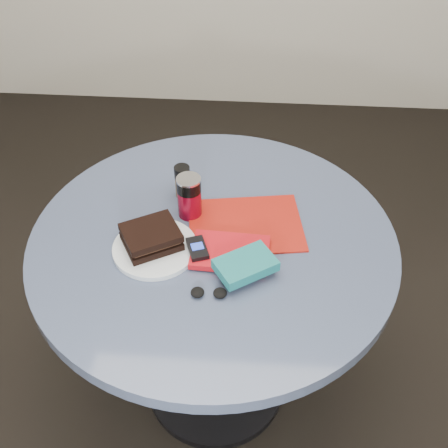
# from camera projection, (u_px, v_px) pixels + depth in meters

# --- Properties ---
(ground) EXTENTS (4.00, 4.00, 0.00)m
(ground) POSITION_uv_depth(u_px,v_px,m) (216.00, 386.00, 2.03)
(ground) COLOR black
(ground) RESTS_ON ground
(table) EXTENTS (1.00, 1.00, 0.75)m
(table) POSITION_uv_depth(u_px,v_px,m) (214.00, 277.00, 1.63)
(table) COLOR black
(table) RESTS_ON ground
(plate) EXTENTS (0.29, 0.29, 0.01)m
(plate) POSITION_uv_depth(u_px,v_px,m) (155.00, 248.00, 1.48)
(plate) COLOR white
(plate) RESTS_ON table
(sandwich) EXTENTS (0.18, 0.17, 0.05)m
(sandwich) POSITION_uv_depth(u_px,v_px,m) (151.00, 237.00, 1.47)
(sandwich) COLOR black
(sandwich) RESTS_ON plate
(soda_can) EXTENTS (0.08, 0.08, 0.13)m
(soda_can) POSITION_uv_depth(u_px,v_px,m) (189.00, 197.00, 1.55)
(soda_can) COLOR maroon
(soda_can) RESTS_ON table
(pepper_grinder) EXTENTS (0.05, 0.05, 0.10)m
(pepper_grinder) POSITION_uv_depth(u_px,v_px,m) (183.00, 181.00, 1.62)
(pepper_grinder) COLOR #46351E
(pepper_grinder) RESTS_ON table
(magazine) EXTENTS (0.34, 0.28, 0.01)m
(magazine) POSITION_uv_depth(u_px,v_px,m) (245.00, 225.00, 1.55)
(magazine) COLOR maroon
(magazine) RESTS_ON table
(red_book) EXTENTS (0.21, 0.14, 0.02)m
(red_book) POSITION_uv_depth(u_px,v_px,m) (230.00, 252.00, 1.46)
(red_book) COLOR #AB0D15
(red_book) RESTS_ON magazine
(novel) EXTENTS (0.17, 0.16, 0.03)m
(novel) POSITION_uv_depth(u_px,v_px,m) (245.00, 265.00, 1.40)
(novel) COLOR #16656A
(novel) RESTS_ON red_book
(mp3_player) EXTENTS (0.07, 0.09, 0.01)m
(mp3_player) POSITION_uv_depth(u_px,v_px,m) (197.00, 248.00, 1.45)
(mp3_player) COLOR black
(mp3_player) RESTS_ON red_book
(headphones) EXTENTS (0.09, 0.04, 0.02)m
(headphones) POSITION_uv_depth(u_px,v_px,m) (209.00, 293.00, 1.37)
(headphones) COLOR black
(headphones) RESTS_ON table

